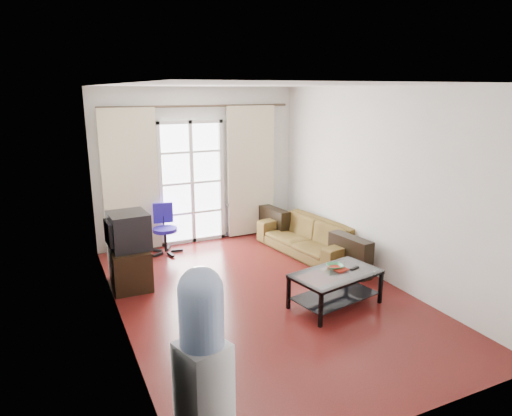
{
  "coord_description": "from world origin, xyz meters",
  "views": [
    {
      "loc": [
        -2.43,
        -4.98,
        2.65
      ],
      "look_at": [
        0.06,
        0.35,
        1.12
      ],
      "focal_mm": 32.0,
      "sensor_mm": 36.0,
      "label": 1
    }
  ],
  "objects_px": {
    "coffee_table": "(335,284)",
    "task_chair": "(165,239)",
    "crt_tv": "(127,231)",
    "tv_stand": "(130,267)",
    "water_cooler": "(203,368)",
    "sofa": "(308,237)"
  },
  "relations": [
    {
      "from": "water_cooler",
      "to": "task_chair",
      "type": "bearing_deg",
      "value": 63.03
    },
    {
      "from": "coffee_table",
      "to": "task_chair",
      "type": "bearing_deg",
      "value": 117.26
    },
    {
      "from": "task_chair",
      "to": "coffee_table",
      "type": "bearing_deg",
      "value": -55.14
    },
    {
      "from": "coffee_table",
      "to": "tv_stand",
      "type": "distance_m",
      "value": 2.81
    },
    {
      "from": "crt_tv",
      "to": "water_cooler",
      "type": "bearing_deg",
      "value": -94.66
    },
    {
      "from": "coffee_table",
      "to": "water_cooler",
      "type": "bearing_deg",
      "value": -143.18
    },
    {
      "from": "coffee_table",
      "to": "crt_tv",
      "type": "xyz_separation_m",
      "value": [
        -2.22,
        1.72,
        0.51
      ]
    },
    {
      "from": "tv_stand",
      "to": "crt_tv",
      "type": "relative_size",
      "value": 1.3
    },
    {
      "from": "crt_tv",
      "to": "water_cooler",
      "type": "distance_m",
      "value": 3.44
    },
    {
      "from": "sofa",
      "to": "tv_stand",
      "type": "bearing_deg",
      "value": -96.77
    },
    {
      "from": "sofa",
      "to": "task_chair",
      "type": "relative_size",
      "value": 2.47
    },
    {
      "from": "sofa",
      "to": "water_cooler",
      "type": "xyz_separation_m",
      "value": [
        -2.98,
        -3.5,
        0.52
      ]
    },
    {
      "from": "coffee_table",
      "to": "water_cooler",
      "type": "xyz_separation_m",
      "value": [
        -2.3,
        -1.72,
        0.52
      ]
    },
    {
      "from": "sofa",
      "to": "tv_stand",
      "type": "relative_size",
      "value": 2.71
    },
    {
      "from": "water_cooler",
      "to": "coffee_table",
      "type": "bearing_deg",
      "value": 20.44
    },
    {
      "from": "task_chair",
      "to": "water_cooler",
      "type": "distance_m",
      "value": 4.65
    },
    {
      "from": "coffee_table",
      "to": "water_cooler",
      "type": "relative_size",
      "value": 0.78
    },
    {
      "from": "crt_tv",
      "to": "water_cooler",
      "type": "height_order",
      "value": "water_cooler"
    },
    {
      "from": "coffee_table",
      "to": "crt_tv",
      "type": "distance_m",
      "value": 2.85
    },
    {
      "from": "coffee_table",
      "to": "tv_stand",
      "type": "height_order",
      "value": "tv_stand"
    },
    {
      "from": "sofa",
      "to": "water_cooler",
      "type": "distance_m",
      "value": 4.63
    },
    {
      "from": "crt_tv",
      "to": "coffee_table",
      "type": "bearing_deg",
      "value": -41.06
    }
  ]
}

